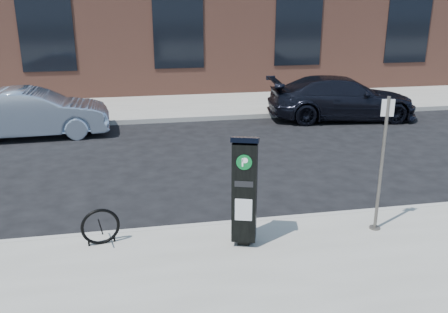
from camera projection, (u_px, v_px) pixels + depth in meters
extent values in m
plane|color=black|center=(249.00, 227.00, 8.45)|extent=(120.00, 120.00, 0.00)
cube|color=gray|center=(176.00, 88.00, 21.49)|extent=(60.00, 12.00, 0.15)
cube|color=#9E9B93|center=(249.00, 224.00, 8.41)|extent=(60.00, 0.12, 0.16)
cube|color=#9E9B93|center=(192.00, 119.00, 15.91)|extent=(60.00, 0.12, 0.16)
cube|color=black|center=(45.00, 25.00, 17.80)|extent=(2.00, 0.06, 3.50)
cube|color=black|center=(178.00, 24.00, 18.69)|extent=(2.00, 0.06, 3.50)
cube|color=black|center=(299.00, 22.00, 19.59)|extent=(2.00, 0.06, 3.50)
cube|color=black|center=(409.00, 22.00, 20.48)|extent=(2.00, 0.06, 3.50)
cube|color=black|center=(244.00, 240.00, 7.59)|extent=(0.24, 0.24, 0.09)
cube|color=black|center=(245.00, 192.00, 7.32)|extent=(0.46, 0.43, 1.60)
cube|color=black|center=(245.00, 140.00, 7.06)|extent=(0.50, 0.47, 0.15)
cylinder|color=#075421|center=(244.00, 162.00, 7.00)|extent=(0.23, 0.09, 0.23)
cube|color=white|center=(244.00, 162.00, 7.00)|extent=(0.08, 0.03, 0.13)
cube|color=silver|center=(243.00, 210.00, 7.24)|extent=(0.25, 0.09, 0.36)
cube|color=black|center=(244.00, 184.00, 7.11)|extent=(0.27, 0.09, 0.09)
cylinder|color=#5C5851|center=(375.00, 228.00, 8.08)|extent=(0.18, 0.18, 0.03)
cylinder|color=#5C5851|center=(382.00, 165.00, 7.73)|extent=(0.05, 0.05, 2.28)
cube|color=silver|center=(388.00, 108.00, 7.43)|extent=(0.20, 0.06, 0.27)
torus|color=black|center=(100.00, 227.00, 7.49)|extent=(0.61, 0.16, 0.61)
cylinder|color=black|center=(89.00, 242.00, 7.49)|extent=(0.03, 0.03, 0.12)
cylinder|color=black|center=(114.00, 238.00, 7.63)|extent=(0.03, 0.03, 0.12)
imported|color=#9EB1C9|center=(33.00, 113.00, 13.90)|extent=(4.41, 1.71, 1.43)
imported|color=black|center=(342.00, 98.00, 16.03)|extent=(5.17, 2.58, 1.44)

